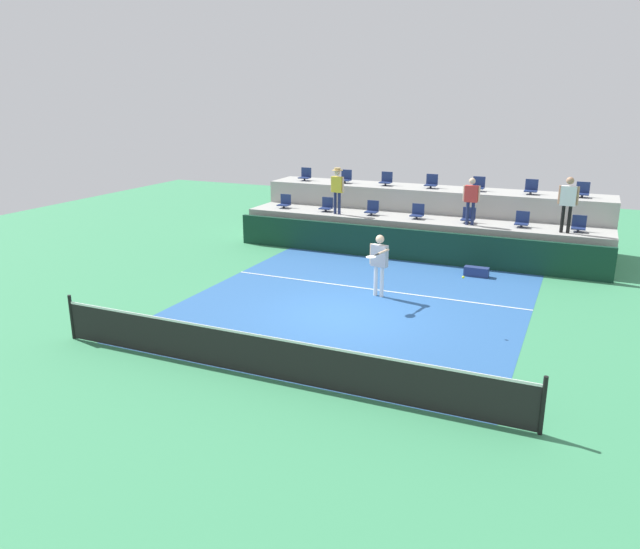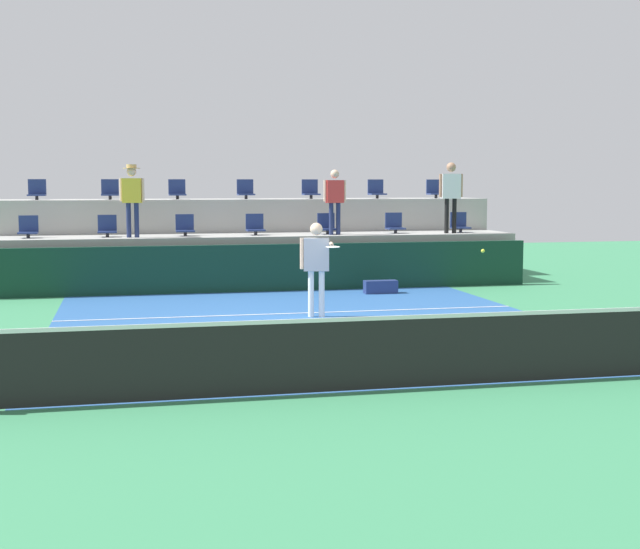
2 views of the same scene
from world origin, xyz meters
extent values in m
plane|color=#388456|center=(0.00, 0.00, 0.00)|extent=(40.00, 40.00, 0.00)
cube|color=#285693|center=(0.00, 1.00, 0.00)|extent=(9.00, 10.00, 0.01)
cube|color=white|center=(0.00, 2.40, 0.01)|extent=(9.00, 0.06, 0.00)
cube|color=black|center=(0.00, -4.00, 0.46)|extent=(10.40, 0.01, 0.87)
cube|color=white|center=(0.00, -4.00, 0.89)|extent=(10.40, 0.02, 0.05)
cube|color=#0F3323|center=(0.00, 6.00, 0.55)|extent=(13.00, 0.16, 1.10)
cube|color=#9E9E99|center=(0.00, 7.30, 0.62)|extent=(13.00, 1.80, 1.25)
cube|color=#9E9E99|center=(0.00, 9.10, 1.05)|extent=(13.00, 1.80, 2.10)
cylinder|color=#2D2D33|center=(-5.36, 7.15, 1.30)|extent=(0.08, 0.08, 0.10)
cube|color=navy|center=(-5.36, 7.15, 1.37)|extent=(0.44, 0.40, 0.04)
cube|color=navy|center=(-5.36, 7.33, 1.58)|extent=(0.44, 0.04, 0.38)
cylinder|color=#2D2D33|center=(-3.57, 7.15, 1.30)|extent=(0.08, 0.08, 0.10)
cube|color=navy|center=(-3.57, 7.15, 1.37)|extent=(0.44, 0.40, 0.04)
cube|color=navy|center=(-3.57, 7.33, 1.58)|extent=(0.44, 0.04, 0.38)
cylinder|color=#2D2D33|center=(-1.74, 7.15, 1.30)|extent=(0.08, 0.08, 0.10)
cube|color=navy|center=(-1.74, 7.15, 1.37)|extent=(0.44, 0.40, 0.04)
cube|color=navy|center=(-1.74, 7.33, 1.58)|extent=(0.44, 0.04, 0.38)
cylinder|color=#2D2D33|center=(-0.03, 7.15, 1.30)|extent=(0.08, 0.08, 0.10)
cube|color=navy|center=(-0.03, 7.15, 1.37)|extent=(0.44, 0.40, 0.04)
cube|color=navy|center=(-0.03, 7.33, 1.58)|extent=(0.44, 0.04, 0.38)
cylinder|color=#2D2D33|center=(1.78, 7.15, 1.30)|extent=(0.08, 0.08, 0.10)
cube|color=navy|center=(1.78, 7.15, 1.37)|extent=(0.44, 0.40, 0.04)
cube|color=navy|center=(1.78, 7.33, 1.58)|extent=(0.44, 0.04, 0.38)
cylinder|color=#2D2D33|center=(3.56, 7.15, 1.30)|extent=(0.08, 0.08, 0.10)
cube|color=navy|center=(3.56, 7.15, 1.37)|extent=(0.44, 0.40, 0.04)
cube|color=navy|center=(3.56, 7.33, 1.58)|extent=(0.44, 0.04, 0.38)
cylinder|color=#2D2D33|center=(5.32, 7.15, 1.30)|extent=(0.08, 0.08, 0.10)
cube|color=navy|center=(5.32, 7.15, 1.37)|extent=(0.44, 0.40, 0.04)
cube|color=navy|center=(5.32, 7.33, 1.58)|extent=(0.44, 0.04, 0.38)
cylinder|color=#2D2D33|center=(-5.31, 8.95, 2.15)|extent=(0.08, 0.08, 0.10)
cube|color=navy|center=(-5.31, 8.95, 2.22)|extent=(0.44, 0.40, 0.04)
cube|color=navy|center=(-5.31, 9.13, 2.43)|extent=(0.44, 0.04, 0.38)
cylinder|color=#2D2D33|center=(-3.51, 8.95, 2.15)|extent=(0.08, 0.08, 0.10)
cube|color=navy|center=(-3.51, 8.95, 2.22)|extent=(0.44, 0.40, 0.04)
cube|color=navy|center=(-3.51, 9.13, 2.43)|extent=(0.44, 0.04, 0.38)
cylinder|color=#2D2D33|center=(-1.81, 8.95, 2.15)|extent=(0.08, 0.08, 0.10)
cube|color=navy|center=(-1.81, 8.95, 2.22)|extent=(0.44, 0.40, 0.04)
cube|color=navy|center=(-1.81, 9.13, 2.43)|extent=(0.44, 0.04, 0.38)
cylinder|color=#2D2D33|center=(-0.01, 8.95, 2.15)|extent=(0.08, 0.08, 0.10)
cube|color=navy|center=(-0.01, 8.95, 2.22)|extent=(0.44, 0.40, 0.04)
cube|color=navy|center=(-0.01, 9.13, 2.43)|extent=(0.44, 0.04, 0.38)
cylinder|color=#2D2D33|center=(1.75, 8.95, 2.15)|extent=(0.08, 0.08, 0.10)
cube|color=navy|center=(1.75, 8.95, 2.22)|extent=(0.44, 0.40, 0.04)
cube|color=navy|center=(1.75, 9.13, 2.43)|extent=(0.44, 0.04, 0.38)
cylinder|color=#2D2D33|center=(3.60, 8.95, 2.15)|extent=(0.08, 0.08, 0.10)
cube|color=navy|center=(3.60, 8.95, 2.22)|extent=(0.44, 0.40, 0.04)
cube|color=navy|center=(3.60, 9.13, 2.43)|extent=(0.44, 0.04, 0.38)
cylinder|color=#2D2D33|center=(5.30, 8.95, 2.15)|extent=(0.08, 0.08, 0.10)
cube|color=navy|center=(5.30, 8.95, 2.22)|extent=(0.44, 0.40, 0.04)
cube|color=navy|center=(5.30, 9.13, 2.43)|extent=(0.44, 0.04, 0.38)
cylinder|color=white|center=(0.25, 1.91, 0.44)|extent=(0.13, 0.13, 0.88)
cylinder|color=white|center=(0.44, 1.87, 0.44)|extent=(0.13, 0.13, 0.88)
cube|color=#B2B2B7|center=(0.34, 1.89, 1.19)|extent=(0.50, 0.27, 0.62)
sphere|color=beige|center=(0.34, 1.89, 1.66)|extent=(0.28, 0.28, 0.24)
cylinder|color=beige|center=(0.08, 1.94, 1.21)|extent=(0.08, 0.08, 0.58)
cylinder|color=beige|center=(0.56, 1.56, 1.40)|extent=(0.18, 0.56, 0.07)
cylinder|color=black|center=(0.48, 1.19, 1.40)|extent=(0.09, 0.26, 0.04)
ellipsoid|color=silver|center=(0.43, 0.92, 1.40)|extent=(0.32, 0.36, 0.03)
cylinder|color=navy|center=(-3.07, 6.87, 1.66)|extent=(0.13, 0.13, 0.81)
cylinder|color=navy|center=(-2.89, 6.83, 1.66)|extent=(0.13, 0.13, 0.81)
cube|color=yellow|center=(-2.98, 6.85, 2.35)|extent=(0.47, 0.27, 0.57)
sphere|color=beige|center=(-2.98, 6.85, 2.79)|extent=(0.26, 0.26, 0.22)
cylinder|color=beige|center=(-3.23, 6.90, 2.36)|extent=(0.08, 0.08, 0.54)
cylinder|color=beige|center=(-2.73, 6.80, 2.36)|extent=(0.08, 0.08, 0.54)
cylinder|color=tan|center=(-2.98, 6.85, 2.86)|extent=(0.47, 0.47, 0.01)
cylinder|color=tan|center=(-2.98, 6.85, 2.91)|extent=(0.27, 0.27, 0.09)
cylinder|color=navy|center=(1.81, 6.85, 1.64)|extent=(0.11, 0.11, 0.79)
cylinder|color=navy|center=(1.99, 6.85, 1.64)|extent=(0.11, 0.11, 0.79)
cube|color=red|center=(1.90, 6.85, 2.31)|extent=(0.43, 0.19, 0.56)
sphere|color=beige|center=(1.90, 6.85, 2.74)|extent=(0.22, 0.22, 0.21)
cylinder|color=beige|center=(1.65, 6.84, 2.33)|extent=(0.07, 0.07, 0.52)
cylinder|color=beige|center=(2.14, 6.86, 2.33)|extent=(0.07, 0.07, 0.52)
cylinder|color=black|center=(4.82, 6.86, 1.69)|extent=(0.12, 0.12, 0.88)
cylinder|color=black|center=(5.02, 6.84, 1.69)|extent=(0.12, 0.12, 0.88)
cube|color=white|center=(4.92, 6.85, 2.44)|extent=(0.49, 0.22, 0.62)
sphere|color=#A87A5B|center=(4.92, 6.85, 2.92)|extent=(0.26, 0.26, 0.24)
cylinder|color=#A87A5B|center=(4.65, 6.87, 2.46)|extent=(0.08, 0.08, 0.59)
cylinder|color=#A87A5B|center=(5.19, 6.83, 2.46)|extent=(0.08, 0.08, 0.59)
sphere|color=#CCE033|center=(2.99, 0.25, 1.33)|extent=(0.07, 0.07, 0.07)
cube|color=navy|center=(2.54, 5.02, 0.15)|extent=(0.76, 0.28, 0.30)
camera|label=1|loc=(5.48, -13.81, 5.50)|focal=34.14mm
camera|label=2|loc=(-3.14, -14.01, 2.53)|focal=48.88mm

